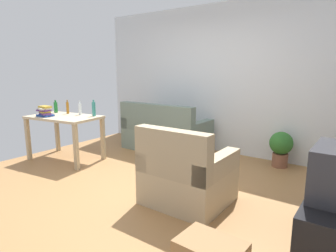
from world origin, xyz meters
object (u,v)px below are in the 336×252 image
at_px(tv_stand, 334,225).
at_px(armchair, 186,176).
at_px(bottle_green, 56,107).
at_px(bottle_clear, 80,109).
at_px(bottle_amber, 68,108).
at_px(desk, 64,122).
at_px(potted_plant, 281,147).
at_px(bottle_tall, 94,109).
at_px(couch, 164,135).
at_px(book_stack, 45,112).

relative_size(tv_stand, armchair, 1.20).
height_order(bottle_green, bottle_clear, bottle_clear).
distance_m(bottle_green, bottle_amber, 0.29).
bearing_deg(desk, bottle_clear, 59.88).
bearing_deg(desk, potted_plant, 21.62).
bearing_deg(armchair, bottle_tall, -12.79).
xyz_separation_m(potted_plant, bottle_clear, (-3.00, -1.51, 0.53)).
xyz_separation_m(bottle_amber, bottle_clear, (0.28, 0.05, -0.00)).
bearing_deg(bottle_clear, bottle_amber, -169.23).
bearing_deg(bottle_clear, bottle_green, -169.77).
relative_size(armchair, bottle_green, 4.01).
bearing_deg(potted_plant, tv_stand, -64.39).
bearing_deg(potted_plant, armchair, -105.61).
xyz_separation_m(armchair, bottle_tall, (-2.15, 0.49, 0.56)).
xyz_separation_m(potted_plant, armchair, (-0.55, -1.95, -0.01)).
xyz_separation_m(bottle_green, bottle_clear, (0.57, 0.10, 0.01)).
distance_m(couch, bottle_clear, 1.62).
bearing_deg(tv_stand, bottle_tall, 81.89).
distance_m(couch, bottle_green, 2.06).
bearing_deg(bottle_amber, book_stack, -96.56).
relative_size(tv_stand, bottle_clear, 4.57).
height_order(tv_stand, desk, desk).
distance_m(tv_stand, book_stack, 4.32).
xyz_separation_m(couch, bottle_green, (-1.50, -1.30, 0.55)).
height_order(couch, desk, couch).
bearing_deg(armchair, couch, -47.14).
bearing_deg(bottle_green, book_stack, -56.33).
relative_size(tv_stand, book_stack, 3.98).
bearing_deg(bottle_amber, bottle_tall, 9.27).
distance_m(bottle_amber, bottle_clear, 0.28).
height_order(potted_plant, bottle_green, bottle_green).
xyz_separation_m(tv_stand, desk, (-4.06, 0.22, 0.41)).
bearing_deg(book_stack, bottle_green, 123.67).
height_order(bottle_amber, bottle_clear, bottle_amber).
distance_m(potted_plant, bottle_tall, 3.12).
xyz_separation_m(desk, potted_plant, (3.11, 1.76, -0.32)).
bearing_deg(bottle_tall, armchair, -12.74).
distance_m(couch, bottle_tall, 1.43).
relative_size(bottle_green, bottle_clear, 0.95).
height_order(tv_stand, armchair, armchair).
bearing_deg(couch, desk, 54.42).
bearing_deg(bottle_amber, potted_plant, 25.44).
relative_size(tv_stand, potted_plant, 1.93).
height_order(potted_plant, book_stack, book_stack).
bearing_deg(armchair, book_stack, 0.34).
distance_m(couch, tv_stand, 3.45).
bearing_deg(armchair, bottle_clear, -10.25).
relative_size(bottle_green, bottle_tall, 0.83).
distance_m(desk, bottle_tall, 0.56).
distance_m(armchair, bottle_tall, 2.27).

